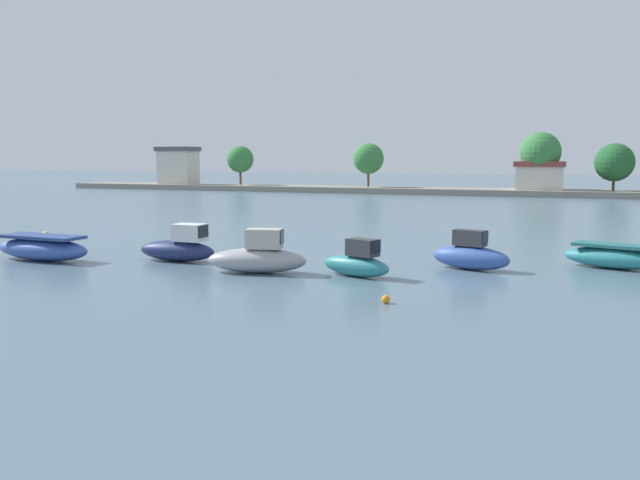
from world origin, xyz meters
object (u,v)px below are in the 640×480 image
Objects in this scene: moored_boat_2 at (42,248)px; moored_boat_4 at (258,257)px; moored_boat_7 at (614,257)px; mooring_buoy_4 at (46,235)px; moored_boat_3 at (179,247)px; moored_boat_6 at (470,255)px; mooring_buoy_3 at (386,299)px; moored_boat_5 at (357,262)px.

moored_boat_4 reaches higher than moored_boat_2.
moored_boat_7 is 10.58× the size of mooring_buoy_4.
moored_boat_2 reaches higher than moored_boat_7.
moored_boat_3 is 13.90m from mooring_buoy_4.
moored_boat_3 is 1.06× the size of moored_boat_6.
moored_boat_2 is at bearing -46.96° from mooring_buoy_4.
moored_boat_6 is 8.23m from mooring_buoy_3.
moored_boat_2 is 1.59× the size of moored_boat_5.
mooring_buoy_4 is at bearing -163.49° from moored_boat_7.
moored_boat_6 is (4.23, 3.49, 0.05)m from moored_boat_5.
moored_boat_4 is 4.39m from moored_boat_5.
moored_boat_2 is at bearing -148.19° from moored_boat_7.
moored_boat_2 reaches higher than mooring_buoy_3.
moored_boat_5 is 0.90× the size of moored_boat_6.
moored_boat_5 is at bearing -14.29° from mooring_buoy_4.
moored_boat_7 is 15.66× the size of mooring_buoy_3.
moored_boat_6 reaches higher than mooring_buoy_3.
moored_boat_4 is (11.42, 0.70, 0.07)m from moored_boat_2.
moored_boat_5 is at bearing -124.45° from moored_boat_6.
mooring_buoy_4 reaches higher than mooring_buoy_3.
moored_boat_4 is at bearing -17.28° from moored_boat_3.
moored_boat_7 is (14.61, 6.79, -0.14)m from moored_boat_4.
moored_boat_2 reaches higher than mooring_buoy_4.
mooring_buoy_4 is (-32.62, -0.43, -0.32)m from moored_boat_7.
moored_boat_4 reaches higher than mooring_buoy_3.
moored_boat_4 is 1.01× the size of moored_boat_7.
mooring_buoy_3 is at bearing -22.37° from mooring_buoy_4.
moored_boat_3 is at bearing -20.53° from mooring_buoy_4.
moored_boat_5 is 5.49m from moored_boat_6.
mooring_buoy_4 is (-26.57, 2.20, -0.44)m from moored_boat_6.
moored_boat_7 is at bearing 18.24° from moored_boat_2.
moored_boat_6 is 13.13× the size of mooring_buoy_3.
moored_boat_6 is (8.56, 4.17, -0.02)m from moored_boat_4.
moored_boat_7 is at bearing 0.75° from mooring_buoy_4.
moored_boat_4 is at bearing -19.46° from mooring_buoy_4.
moored_boat_5 is (4.33, 0.67, -0.07)m from moored_boat_4.
moored_boat_2 is 6.78m from moored_boat_3.
moored_boat_7 is at bearing 14.45° from moored_boat_3.
moored_boat_5 reaches higher than moored_boat_7.
moored_boat_2 is 15.81m from moored_boat_5.
mooring_buoy_4 is (-13.01, 4.87, -0.46)m from moored_boat_3.
mooring_buoy_3 is (-7.78, -10.65, -0.39)m from moored_boat_7.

